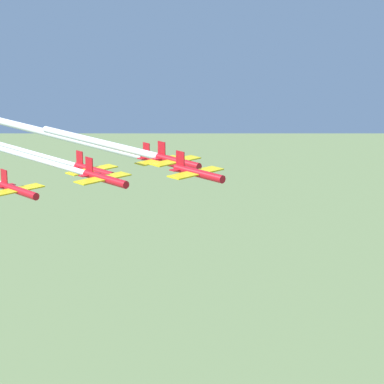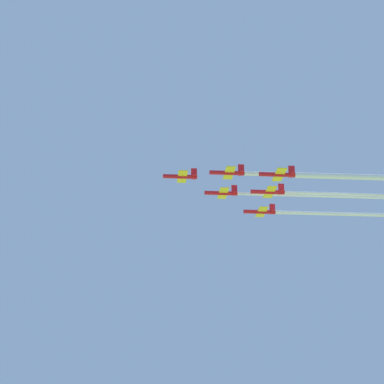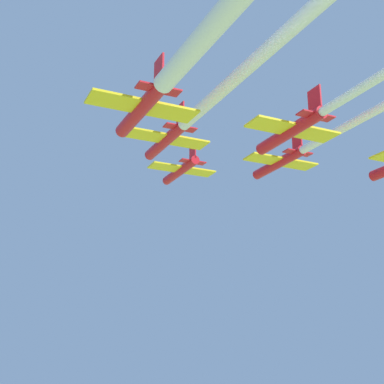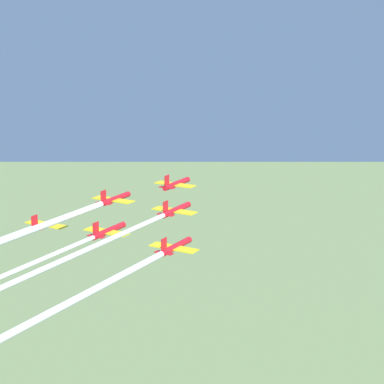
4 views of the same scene
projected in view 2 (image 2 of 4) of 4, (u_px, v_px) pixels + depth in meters
The scene contains 10 objects.
jet_0 at pixel (181, 176), 195.47m from camera, with size 8.96×8.43×3.00m.
jet_1 at pixel (228, 173), 189.48m from camera, with size 8.96×8.43×3.00m.
jet_2 at pixel (222, 193), 201.94m from camera, with size 8.96×8.43×3.00m.
jet_3 at pixel (278, 174), 182.94m from camera, with size 8.96×8.43×3.00m.
jet_4 at pixel (269, 192), 195.75m from camera, with size 8.96×8.43×3.00m.
jet_5 at pixel (261, 212), 208.07m from camera, with size 8.96×8.43×3.00m.
smoke_trail_1 at pixel (302, 175), 190.79m from camera, with size 29.78×2.59×1.11m.
smoke_trail_2 at pixel (323, 196), 203.87m from camera, with size 47.26×3.17×0.82m.
smoke_trail_4 at pixel (357, 194), 197.39m from camera, with size 38.92×2.67×0.73m.
smoke_trail_5 at pixel (371, 215), 210.24m from camera, with size 54.24×3.70×1.01m.
Camera 2 is at (20.02, 159.00, 92.90)m, focal length 70.00 mm.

